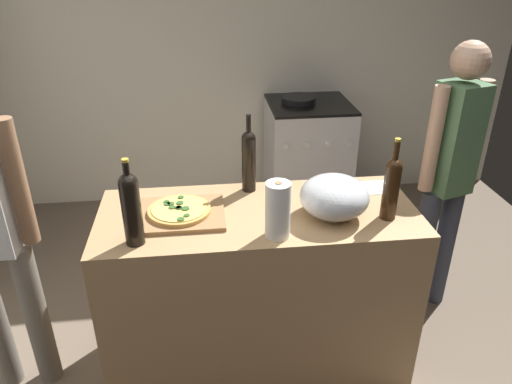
% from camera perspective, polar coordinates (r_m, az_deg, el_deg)
% --- Properties ---
extents(ground_plane, '(4.49, 3.29, 0.02)m').
position_cam_1_polar(ground_plane, '(3.24, 0.86, -11.14)').
color(ground_plane, '#6B5B4C').
extents(kitchen_wall_rear, '(4.49, 0.10, 2.60)m').
position_cam_1_polar(kitchen_wall_rear, '(3.99, -1.75, 17.12)').
color(kitchen_wall_rear, silver).
rests_on(kitchen_wall_rear, ground_plane).
extents(counter, '(1.46, 0.61, 0.90)m').
position_cam_1_polar(counter, '(2.48, 0.28, -11.44)').
color(counter, tan).
rests_on(counter, ground_plane).
extents(cutting_board, '(0.40, 0.32, 0.02)m').
position_cam_1_polar(cutting_board, '(2.21, -8.93, -2.57)').
color(cutting_board, '#9E7247').
rests_on(cutting_board, counter).
extents(pizza, '(0.28, 0.28, 0.03)m').
position_cam_1_polar(pizza, '(2.20, -8.97, -2.09)').
color(pizza, tan).
rests_on(pizza, cutting_board).
extents(mixing_bowl, '(0.31, 0.31, 0.19)m').
position_cam_1_polar(mixing_bowl, '(2.18, 9.15, -0.56)').
color(mixing_bowl, '#B2B2B7').
rests_on(mixing_bowl, counter).
extents(paper_towel_roll, '(0.10, 0.10, 0.25)m').
position_cam_1_polar(paper_towel_roll, '(1.99, 2.56, -2.14)').
color(paper_towel_roll, white).
rests_on(paper_towel_roll, counter).
extents(wine_bottle_clear, '(0.07, 0.07, 0.38)m').
position_cam_1_polar(wine_bottle_clear, '(2.18, 15.59, 0.72)').
color(wine_bottle_clear, '#331E0F').
rests_on(wine_bottle_clear, counter).
extents(wine_bottle_dark, '(0.08, 0.08, 0.37)m').
position_cam_1_polar(wine_bottle_dark, '(1.98, -14.43, -1.62)').
color(wine_bottle_dark, black).
rests_on(wine_bottle_dark, counter).
extents(wine_bottle_amber, '(0.07, 0.07, 0.39)m').
position_cam_1_polar(wine_bottle_amber, '(2.35, -0.85, 3.95)').
color(wine_bottle_amber, black).
rests_on(wine_bottle_amber, counter).
extents(recipe_sheet, '(0.21, 0.15, 0.00)m').
position_cam_1_polar(recipe_sheet, '(2.50, 13.22, 0.48)').
color(recipe_sheet, white).
rests_on(recipe_sheet, counter).
extents(stove, '(0.62, 0.62, 0.95)m').
position_cam_1_polar(stove, '(3.92, 5.97, 3.97)').
color(stove, '#B7B7BC').
rests_on(stove, ground_plane).
extents(person_in_red, '(0.35, 0.25, 1.58)m').
position_cam_1_polar(person_in_red, '(2.83, 21.63, 2.37)').
color(person_in_red, '#383D4C').
rests_on(person_in_red, ground_plane).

